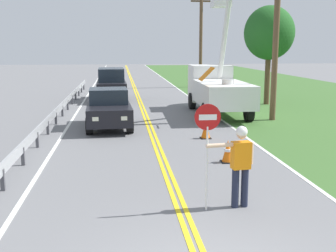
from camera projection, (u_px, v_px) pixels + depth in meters
The scene contains 16 objects.
grass_verge_right at pixel (323, 102), 27.20m from camera, with size 16.00×110.00×0.01m, color #3D662D.
centerline_yellow_left at pixel (140, 105), 25.89m from camera, with size 0.11×110.00×0.01m, color yellow.
centerline_yellow_right at pixel (143, 105), 25.91m from camera, with size 0.11×110.00×0.01m, color yellow.
edge_line_right at pixel (199, 104), 26.30m from camera, with size 0.12×110.00×0.01m, color silver.
edge_line_left at pixel (81, 106), 25.50m from camera, with size 0.12×110.00×0.01m, color silver.
flagger_worker at pixel (240, 161), 9.28m from camera, with size 1.08×0.29×1.83m.
stop_sign_paddle at pixel (207, 133), 8.97m from camera, with size 0.56×0.04×2.33m.
utility_bucket_truck at pixel (217, 86), 22.32m from camera, with size 2.77×6.85×6.20m.
oncoming_sedan_nearest at pixel (109, 109), 18.52m from camera, with size 2.05×4.17×1.70m.
oncoming_suv_second at pixel (111, 84), 27.96m from camera, with size 2.00×4.65×2.10m.
utility_pole_near at pixel (276, 26), 19.82m from camera, with size 1.80×0.28×8.46m.
utility_pole_mid at pixel (201, 39), 36.58m from camera, with size 1.80×0.28×7.87m.
traffic_cone_lead at pixel (228, 152), 13.05m from camera, with size 0.40×0.40×0.70m.
traffic_cone_mid at pixel (206, 130), 16.44m from camera, with size 0.40×0.40×0.70m.
guardrail_left_shoulder at pixel (59, 109), 20.48m from camera, with size 0.10×32.00×0.71m.
roadside_tree_verge at pixel (269, 33), 25.46m from camera, with size 3.00×3.00×5.90m.
Camera 1 is at (-1.30, -5.71, 3.51)m, focal length 45.59 mm.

